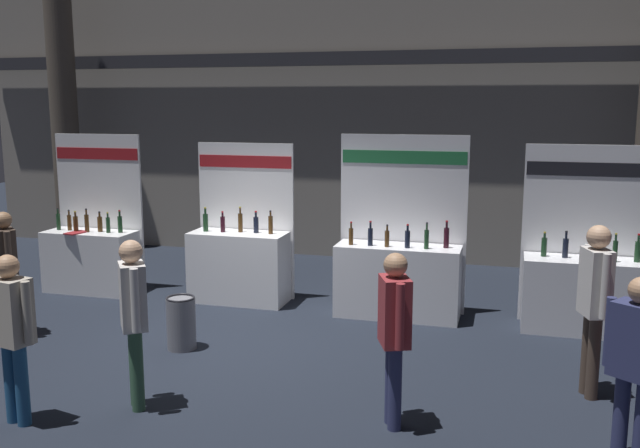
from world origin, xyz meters
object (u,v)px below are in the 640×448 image
Objects in this scene: exhibitor_booth_3 at (587,287)px; visitor_4 at (394,326)px; visitor_7 at (7,264)px; visitor_8 at (637,356)px; visitor_5 at (595,296)px; visitor_0 at (134,310)px; trash_bin at (181,323)px; exhibitor_booth_2 at (398,272)px; visitor_1 at (12,325)px; exhibitor_booth_0 at (92,253)px; exhibitor_booth_1 at (240,260)px.

exhibitor_booth_3 reaches higher than visitor_4.
visitor_7 is 1.00× the size of visitor_8.
exhibitor_booth_3 is at bearing -21.01° from visitor_5.
visitor_0 reaches higher than visitor_8.
visitor_4 reaches higher than trash_bin.
visitor_5 is (2.30, -2.16, 0.43)m from exhibitor_booth_2.
visitor_8 reaches higher than visitor_7.
visitor_4 is (2.80, -1.34, 0.64)m from trash_bin.
visitor_5 is at bearing -93.89° from exhibitor_booth_3.
visitor_5 reaches higher than visitor_0.
visitor_8 is at bearing 55.22° from visitor_0.
trash_bin is 0.40× the size of visitor_7.
visitor_7 is (-2.32, -0.13, 0.61)m from trash_bin.
visitor_4 is at bearing 27.81° from visitor_1.
visitor_8 is at bearing -117.47° from visitor_4.
visitor_7 is at bearing -154.67° from visitor_0.
visitor_4 is at bearing 29.82° from visitor_8.
visitor_1 reaches higher than visitor_7.
exhibitor_booth_0 is 1.53× the size of visitor_1.
visitor_7 is (0.22, -2.16, 0.33)m from exhibitor_booth_0.
visitor_0 is 1.07m from visitor_1.
exhibitor_booth_1 is 3.63× the size of trash_bin.
trash_bin is 3.17m from visitor_4.
exhibitor_booth_3 is at bearing -0.24° from exhibitor_booth_2.
exhibitor_booth_0 is at bearing 56.00° from visitor_5.
exhibitor_booth_1 is 5.22m from visitor_5.
trash_bin is at bearing -157.10° from exhibitor_booth_3.
exhibitor_booth_0 reaches higher than visitor_4.
exhibitor_booth_0 is 7.29m from exhibitor_booth_3.
exhibitor_booth_0 is at bearing -178.08° from exhibitor_booth_1.
visitor_5 is (4.60, -0.14, 0.72)m from trash_bin.
exhibitor_booth_2 reaches higher than visitor_1.
visitor_1 is (1.99, -4.24, 0.35)m from exhibitor_booth_0.
visitor_7 is at bearing 24.54° from visitor_8.
visitor_4 is at bearing -152.00° from visitor_7.
exhibitor_booth_3 is at bearing 93.74° from visitor_0.
exhibitor_booth_3 is at bearing 51.74° from visitor_1.
visitor_4 is 1.02× the size of visitor_7.
exhibitor_booth_3 is 1.47× the size of visitor_4.
exhibitor_booth_2 is at bearing 115.97° from visitor_0.
exhibitor_booth_3 reaches higher than visitor_5.
visitor_0 is at bearing -83.42° from exhibitor_booth_1.
trash_bin is (-4.74, -2.00, -0.27)m from exhibitor_booth_3.
visitor_7 is (-1.77, 2.08, -0.02)m from visitor_1.
visitor_5 is (4.69, -2.25, 0.43)m from exhibitor_booth_1.
exhibitor_booth_1 is (2.45, 0.08, 0.02)m from exhibitor_booth_0.
visitor_8 is at bearing -55.16° from exhibitor_booth_2.
exhibitor_booth_1 is 3.76m from visitor_0.
visitor_5 reaches higher than trash_bin.
visitor_5 is at bearing -25.62° from exhibitor_booth_1.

